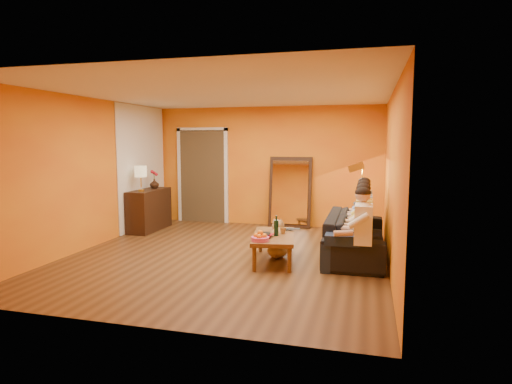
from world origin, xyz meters
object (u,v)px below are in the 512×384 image
(floor_lamp, at_px, (362,203))
(dog, at_px, (278,238))
(person_mid_right, at_px, (364,218))
(sofa, at_px, (355,235))
(wine_bottle, at_px, (276,226))
(coffee_table, at_px, (274,248))
(vase, at_px, (154,184))
(person_far_left, at_px, (363,231))
(tumbler, at_px, (283,231))
(mirror_frame, at_px, (290,192))
(sideboard, at_px, (149,210))
(person_mid_left, at_px, (364,224))
(table_lamp, at_px, (141,179))
(laptop, at_px, (289,230))
(person_far_right, at_px, (365,212))

(floor_lamp, relative_size, dog, 2.37)
(floor_lamp, relative_size, person_mid_right, 1.18)
(sofa, bearing_deg, wine_bottle, 123.20)
(coffee_table, bearing_deg, vase, 138.14)
(coffee_table, relative_size, dog, 2.00)
(person_far_left, height_order, tumbler, person_far_left)
(vase, bearing_deg, tumbler, -29.55)
(person_mid_right, bearing_deg, mirror_frame, 129.30)
(sideboard, height_order, coffee_table, sideboard)
(floor_lamp, distance_m, person_mid_left, 1.48)
(table_lamp, bearing_deg, vase, 90.00)
(mirror_frame, relative_size, tumbler, 14.83)
(floor_lamp, bearing_deg, mirror_frame, 143.53)
(person_mid_right, bearing_deg, table_lamp, 172.82)
(table_lamp, height_order, vase, table_lamp)
(floor_lamp, distance_m, vase, 4.32)
(sideboard, distance_m, floor_lamp, 4.32)
(laptop, bearing_deg, person_far_right, 29.87)
(laptop, bearing_deg, sofa, 8.01)
(mirror_frame, relative_size, laptop, 4.44)
(person_mid_right, bearing_deg, floor_lamp, 93.49)
(tumbler, bearing_deg, sideboard, 154.00)
(mirror_frame, bearing_deg, laptop, -79.96)
(table_lamp, xyz_separation_m, person_far_right, (4.37, -0.00, -0.49))
(laptop, bearing_deg, person_mid_left, -15.76)
(sofa, distance_m, tumbler, 1.24)
(person_mid_right, distance_m, wine_bottle, 1.55)
(wine_bottle, xyz_separation_m, tumbler, (0.07, 0.17, -0.11))
(dog, relative_size, person_mid_left, 0.50)
(table_lamp, xyz_separation_m, person_far_left, (4.37, -1.65, -0.49))
(coffee_table, relative_size, wine_bottle, 3.94)
(sofa, bearing_deg, person_mid_left, -163.89)
(person_far_right, distance_m, wine_bottle, 1.91)
(dog, relative_size, person_far_right, 0.50)
(wine_bottle, bearing_deg, person_mid_right, 33.66)
(coffee_table, bearing_deg, sofa, 20.67)
(person_far_left, distance_m, wine_bottle, 1.31)
(coffee_table, height_order, wine_bottle, wine_bottle)
(wine_bottle, bearing_deg, floor_lamp, 55.33)
(table_lamp, bearing_deg, mirror_frame, 26.32)
(table_lamp, height_order, tumbler, table_lamp)
(dog, bearing_deg, sideboard, 152.44)
(sideboard, height_order, vase, vase)
(wine_bottle, bearing_deg, person_far_left, -10.69)
(person_far_left, bearing_deg, dog, 156.34)
(sideboard, xyz_separation_m, vase, (0.00, 0.25, 0.53))
(person_far_right, bearing_deg, person_far_left, -90.00)
(person_mid_right, relative_size, wine_bottle, 3.94)
(coffee_table, xyz_separation_m, person_mid_left, (1.34, 0.26, 0.40))
(person_far_left, xyz_separation_m, person_far_right, (0.00, 1.65, 0.00))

